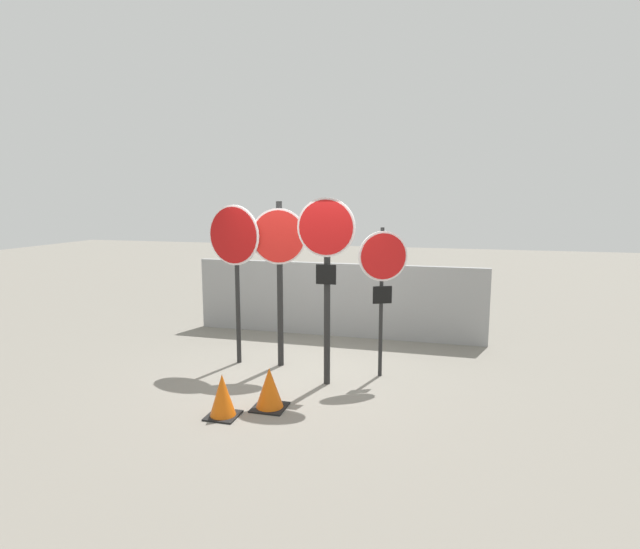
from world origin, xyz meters
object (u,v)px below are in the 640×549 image
stop_sign_2 (326,257)px  stop_sign_1 (279,256)px  stop_sign_0 (234,248)px  traffic_cone_0 (222,396)px  stop_sign_3 (383,269)px  traffic_cone_1 (269,388)px

stop_sign_2 → stop_sign_1: bearing=145.5°
stop_sign_0 → traffic_cone_0: bearing=-57.9°
stop_sign_2 → traffic_cone_0: 2.20m
stop_sign_3 → traffic_cone_0: bearing=-155.9°
stop_sign_0 → traffic_cone_1: size_ratio=4.77×
stop_sign_0 → stop_sign_2: bearing=-5.8°
stop_sign_1 → traffic_cone_1: 2.12m
stop_sign_2 → traffic_cone_1: bearing=-118.4°
stop_sign_0 → stop_sign_3: bearing=12.2°
stop_sign_3 → traffic_cone_1: 2.27m
traffic_cone_0 → stop_sign_2: bearing=54.6°
stop_sign_1 → stop_sign_2: size_ratio=0.98×
traffic_cone_0 → traffic_cone_1: (0.45, 0.36, -0.00)m
traffic_cone_0 → stop_sign_0: bearing=109.3°
stop_sign_2 → traffic_cone_1: (-0.48, -0.93, -1.52)m
traffic_cone_0 → stop_sign_3: bearing=48.3°
stop_sign_1 → traffic_cone_0: 2.36m
stop_sign_1 → traffic_cone_1: (0.39, -1.50, -1.44)m
stop_sign_1 → traffic_cone_0: bearing=-102.2°
stop_sign_0 → traffic_cone_0: (0.64, -1.82, -1.54)m
stop_sign_0 → stop_sign_3: size_ratio=1.14×
stop_sign_2 → traffic_cone_1: size_ratio=4.98×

